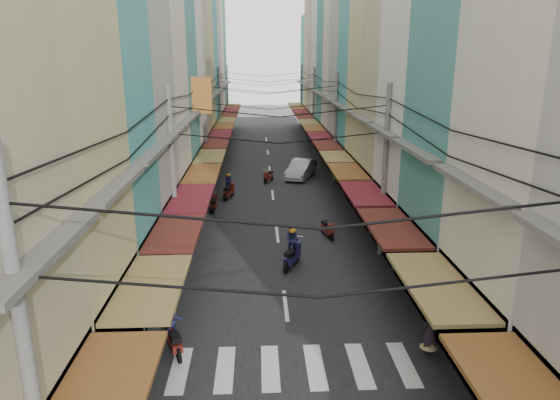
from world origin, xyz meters
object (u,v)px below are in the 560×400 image
object	(u,v)px
bicycle	(436,314)
traffic_sign	(436,288)
market_umbrella	(498,278)
white_car	(301,178)

from	to	relation	value
bicycle	traffic_sign	world-z (taller)	traffic_sign
bicycle	market_umbrella	distance (m)	2.94
white_car	traffic_sign	world-z (taller)	traffic_sign
traffic_sign	white_car	bearing A→B (deg)	95.70
traffic_sign	bicycle	bearing A→B (deg)	65.95
white_car	market_umbrella	world-z (taller)	market_umbrella
white_car	bicycle	bearing A→B (deg)	-60.80
market_umbrella	traffic_sign	xyz separation A→B (m)	(-2.29, -0.46, -0.11)
bicycle	market_umbrella	world-z (taller)	market_umbrella
white_car	market_umbrella	xyz separation A→B (m)	(4.66, -23.31, 2.12)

